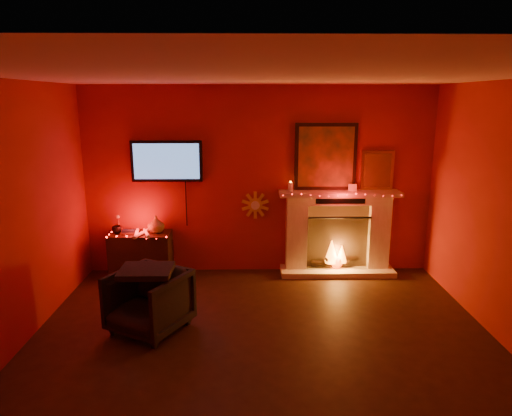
% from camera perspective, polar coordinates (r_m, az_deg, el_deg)
% --- Properties ---
extents(room, '(5.00, 5.00, 5.00)m').
position_cam_1_polar(room, '(4.14, 1.10, -2.72)').
color(room, black).
rests_on(room, ground).
extents(floor, '(5.00, 5.00, 0.00)m').
position_cam_1_polar(floor, '(4.70, 1.03, -18.74)').
color(floor, black).
rests_on(floor, ground).
extents(fireplace, '(1.72, 0.40, 2.18)m').
position_cam_1_polar(fireplace, '(6.73, 10.11, -2.07)').
color(fireplace, beige).
rests_on(fireplace, floor).
extents(tv, '(1.00, 0.07, 1.24)m').
position_cam_1_polar(tv, '(6.58, -11.08, 5.75)').
color(tv, black).
rests_on(tv, room).
extents(sunburst_clock, '(0.40, 0.03, 0.40)m').
position_cam_1_polar(sunburst_clock, '(6.63, -0.10, 0.36)').
color(sunburst_clock, gold).
rests_on(sunburst_clock, room).
extents(console_table, '(0.85, 0.52, 0.90)m').
position_cam_1_polar(console_table, '(6.77, -14.10, -5.40)').
color(console_table, black).
rests_on(console_table, floor).
extents(armchair, '(1.01, 1.02, 0.69)m').
position_cam_1_polar(armchair, '(5.24, -13.23, -11.28)').
color(armchair, black).
rests_on(armchair, floor).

